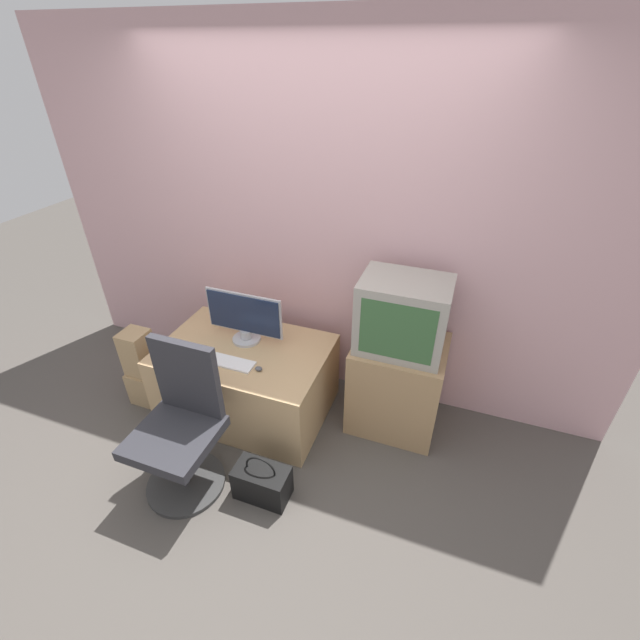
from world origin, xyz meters
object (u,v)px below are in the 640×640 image
crt_tv (403,316)px  handbag (262,482)px  keyboard (228,362)px  main_monitor (244,318)px  mouse (259,369)px  cardboard_box_lower (147,384)px  office_chair (181,430)px

crt_tv → handbag: crt_tv is taller
keyboard → main_monitor: bearing=92.2°
handbag → keyboard: bearing=133.5°
mouse → cardboard_box_lower: size_ratio=0.18×
keyboard → cardboard_box_lower: keyboard is taller
crt_tv → cardboard_box_lower: bearing=-167.6°
main_monitor → handbag: main_monitor is taller
keyboard → handbag: 0.82m
keyboard → cardboard_box_lower: bearing=-179.7°
crt_tv → office_chair: (-1.12, -0.94, -0.51)m
crt_tv → keyboard: bearing=-159.3°
office_chair → mouse: bearing=62.8°
main_monitor → mouse: (0.24, -0.29, -0.18)m
keyboard → cardboard_box_lower: 0.91m
mouse → handbag: 0.71m
office_chair → main_monitor: bearing=88.1°
keyboard → mouse: mouse is taller
office_chair → cardboard_box_lower: size_ratio=3.59×
mouse → cardboard_box_lower: mouse is taller
handbag → main_monitor: bearing=121.5°
crt_tv → office_chair: size_ratio=0.56×
mouse → office_chair: (-0.27, -0.53, -0.15)m
crt_tv → handbag: (-0.62, -0.90, -0.83)m
cardboard_box_lower → handbag: (1.26, -0.48, -0.02)m
mouse → office_chair: 0.61m
main_monitor → handbag: size_ratio=1.68×
cardboard_box_lower → handbag: 1.35m
main_monitor → crt_tv: 1.12m
main_monitor → keyboard: 0.34m
keyboard → crt_tv: (1.08, 0.41, 0.37)m
crt_tv → cardboard_box_lower: 2.09m
mouse → office_chair: size_ratio=0.05×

